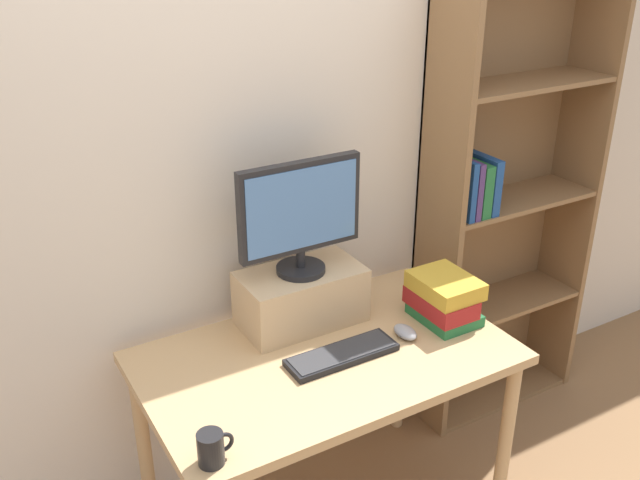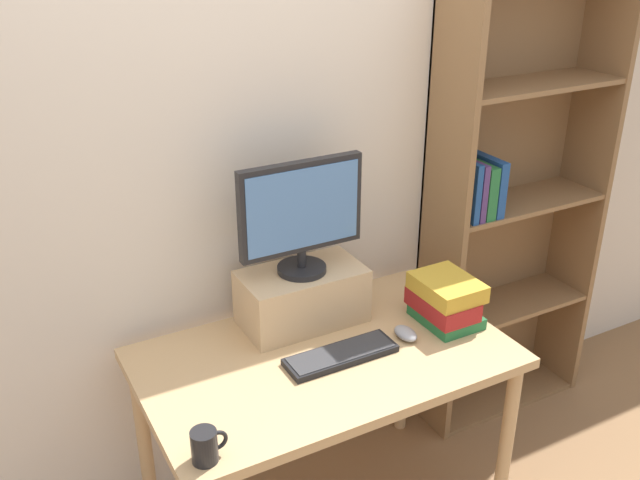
% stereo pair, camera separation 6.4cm
% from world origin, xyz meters
% --- Properties ---
extents(back_wall, '(7.00, 0.08, 2.60)m').
position_xyz_m(back_wall, '(0.00, 0.47, 1.30)').
color(back_wall, beige).
rests_on(back_wall, ground_plane).
extents(desk, '(1.24, 0.74, 0.76)m').
position_xyz_m(desk, '(0.00, 0.00, 0.68)').
color(desk, tan).
rests_on(desk, ground_plane).
extents(bookshelf_unit, '(0.80, 0.28, 1.99)m').
position_xyz_m(bookshelf_unit, '(1.06, 0.32, 1.01)').
color(bookshelf_unit, olive).
rests_on(bookshelf_unit, ground_plane).
extents(riser_box, '(0.44, 0.24, 0.20)m').
position_xyz_m(riser_box, '(0.03, 0.22, 0.87)').
color(riser_box, tan).
rests_on(riser_box, desk).
extents(computer_monitor, '(0.45, 0.17, 0.41)m').
position_xyz_m(computer_monitor, '(0.03, 0.22, 1.19)').
color(computer_monitor, black).
rests_on(computer_monitor, riser_box).
extents(keyboard, '(0.39, 0.12, 0.02)m').
position_xyz_m(keyboard, '(0.04, -0.05, 0.78)').
color(keyboard, black).
rests_on(keyboard, desk).
extents(computer_mouse, '(0.06, 0.10, 0.04)m').
position_xyz_m(computer_mouse, '(0.30, -0.05, 0.78)').
color(computer_mouse, '#99999E').
rests_on(computer_mouse, desk).
extents(book_stack, '(0.19, 0.25, 0.17)m').
position_xyz_m(book_stack, '(0.48, -0.02, 0.85)').
color(book_stack, '#236B38').
rests_on(book_stack, desk).
extents(coffee_mug, '(0.11, 0.07, 0.10)m').
position_xyz_m(coffee_mug, '(-0.53, -0.29, 0.81)').
color(coffee_mug, black).
rests_on(coffee_mug, desk).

